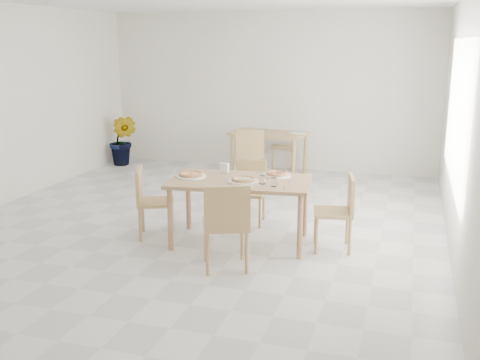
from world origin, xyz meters
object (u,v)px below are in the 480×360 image
(plate_mushroom, at_px, (243,181))
(pizza_mushroom, at_px, (243,179))
(chair_east, at_px, (340,207))
(chair_back_n, at_px, (284,142))
(pizza_margherita, at_px, (191,174))
(plate_empty, at_px, (298,132))
(chair_back_s, at_px, (251,152))
(main_table, at_px, (240,186))
(plate_margherita, at_px, (191,176))
(chair_west, at_px, (149,197))
(second_table, at_px, (269,138))
(chair_north, at_px, (250,187))
(tumbler_a, at_px, (274,182))
(chair_south, at_px, (226,221))
(plate_pepperoni, at_px, (277,175))
(pizza_pepperoni, at_px, (277,173))
(potted_plant, at_px, (123,140))
(tumbler_b, at_px, (263,180))

(plate_mushroom, height_order, pizza_mushroom, pizza_mushroom)
(chair_east, height_order, chair_back_n, chair_east)
(pizza_margherita, height_order, plate_empty, pizza_margherita)
(pizza_mushroom, distance_m, chair_back_s, 2.93)
(main_table, relative_size, plate_margherita, 4.76)
(chair_west, height_order, second_table, chair_west)
(main_table, height_order, plate_empty, plate_empty)
(pizza_mushroom, bearing_deg, chair_north, 101.48)
(tumbler_a, xyz_separation_m, chair_back_s, (-1.10, 2.91, -0.27))
(chair_south, bearing_deg, main_table, -105.98)
(plate_margherita, xyz_separation_m, pizza_margherita, (0.00, 0.00, 0.02))
(main_table, xyz_separation_m, second_table, (-0.54, 3.44, -0.02))
(main_table, relative_size, pizza_margherita, 5.02)
(plate_mushroom, bearing_deg, plate_pepperoni, 53.99)
(chair_east, bearing_deg, plate_pepperoni, -113.61)
(chair_back_s, bearing_deg, plate_margherita, 80.02)
(plate_margherita, height_order, pizza_pepperoni, pizza_pepperoni)
(plate_pepperoni, distance_m, second_table, 3.26)
(plate_pepperoni, relative_size, pizza_pepperoni, 1.04)
(second_table, bearing_deg, pizza_margherita, -82.43)
(chair_east, bearing_deg, chair_back_s, -156.47)
(plate_empty, bearing_deg, chair_east, -70.92)
(chair_south, height_order, pizza_margherita, chair_south)
(pizza_margherita, distance_m, pizza_pepperoni, 0.99)
(main_table, xyz_separation_m, pizza_margherita, (-0.58, -0.04, 0.11))
(chair_west, distance_m, pizza_margherita, 0.59)
(pizza_margherita, height_order, pizza_pepperoni, same)
(chair_south, height_order, plate_margherita, chair_south)
(pizza_pepperoni, relative_size, second_table, 0.22)
(tumbler_a, bearing_deg, chair_back_s, 110.69)
(pizza_margherita, bearing_deg, chair_north, 60.74)
(plate_margherita, xyz_separation_m, potted_plant, (-2.77, 3.44, -0.29))
(chair_south, bearing_deg, pizza_pepperoni, -125.90)
(chair_back_s, bearing_deg, chair_north, 94.16)
(chair_south, bearing_deg, plate_margherita, -72.27)
(chair_north, relative_size, second_table, 0.58)
(chair_back_n, bearing_deg, plate_pepperoni, -87.01)
(pizza_margherita, distance_m, chair_back_s, 2.78)
(chair_east, height_order, potted_plant, potted_plant)
(chair_south, bearing_deg, plate_pepperoni, -125.90)
(pizza_pepperoni, relative_size, tumbler_b, 3.29)
(chair_east, distance_m, pizza_mushroom, 1.11)
(chair_south, distance_m, tumbler_a, 0.77)
(chair_back_s, height_order, chair_back_n, chair_back_s)
(chair_east, bearing_deg, tumbler_a, -76.97)
(tumbler_a, relative_size, second_table, 0.07)
(tumbler_b, bearing_deg, plate_mushroom, 176.73)
(plate_mushroom, distance_m, pizza_pepperoni, 0.49)
(plate_margherita, distance_m, pizza_pepperoni, 0.99)
(chair_west, height_order, chair_back_s, chair_back_s)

